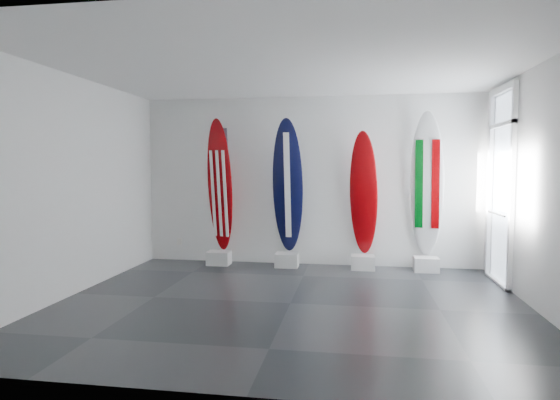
% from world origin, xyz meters
% --- Properties ---
extents(floor, '(6.00, 6.00, 0.00)m').
position_xyz_m(floor, '(0.00, 0.00, 0.00)').
color(floor, black).
rests_on(floor, ground).
extents(ceiling, '(6.00, 6.00, 0.00)m').
position_xyz_m(ceiling, '(0.00, 0.00, 3.00)').
color(ceiling, white).
rests_on(ceiling, wall_back).
extents(wall_back, '(6.00, 0.00, 6.00)m').
position_xyz_m(wall_back, '(0.00, 2.50, 1.50)').
color(wall_back, silver).
rests_on(wall_back, ground).
extents(wall_front, '(6.00, 0.00, 6.00)m').
position_xyz_m(wall_front, '(0.00, -2.50, 1.50)').
color(wall_front, silver).
rests_on(wall_front, ground).
extents(wall_left, '(0.00, 5.00, 5.00)m').
position_xyz_m(wall_left, '(-3.00, 0.00, 1.50)').
color(wall_left, silver).
rests_on(wall_left, ground).
extents(wall_right, '(0.00, 5.00, 5.00)m').
position_xyz_m(wall_right, '(3.00, 0.00, 1.50)').
color(wall_right, silver).
rests_on(wall_right, ground).
extents(display_block_usa, '(0.40, 0.30, 0.24)m').
position_xyz_m(display_block_usa, '(-1.59, 2.18, 0.12)').
color(display_block_usa, silver).
rests_on(display_block_usa, floor).
extents(surfboard_usa, '(0.60, 0.44, 2.38)m').
position_xyz_m(surfboard_usa, '(-1.59, 2.28, 1.43)').
color(surfboard_usa, '#880206').
rests_on(surfboard_usa, display_block_usa).
extents(display_block_navy, '(0.40, 0.30, 0.24)m').
position_xyz_m(display_block_navy, '(-0.36, 2.18, 0.12)').
color(display_block_navy, silver).
rests_on(display_block_navy, floor).
extents(surfboard_navy, '(0.56, 0.44, 2.36)m').
position_xyz_m(surfboard_navy, '(-0.36, 2.28, 1.42)').
color(surfboard_navy, black).
rests_on(surfboard_navy, display_block_navy).
extents(display_block_swiss, '(0.40, 0.30, 0.24)m').
position_xyz_m(display_block_swiss, '(0.96, 2.18, 0.12)').
color(display_block_swiss, silver).
rests_on(display_block_swiss, floor).
extents(surfboard_swiss, '(0.55, 0.45, 2.13)m').
position_xyz_m(surfboard_swiss, '(0.96, 2.28, 1.30)').
color(surfboard_swiss, '#880206').
rests_on(surfboard_swiss, display_block_swiss).
extents(display_block_italy, '(0.40, 0.30, 0.24)m').
position_xyz_m(display_block_italy, '(2.00, 2.18, 0.12)').
color(display_block_italy, silver).
rests_on(display_block_italy, floor).
extents(surfboard_italy, '(0.61, 0.43, 2.44)m').
position_xyz_m(surfboard_italy, '(2.00, 2.28, 1.46)').
color(surfboard_italy, white).
rests_on(surfboard_italy, display_block_italy).
extents(wall_outlet, '(0.09, 0.02, 0.13)m').
position_xyz_m(wall_outlet, '(-2.45, 2.48, 0.35)').
color(wall_outlet, silver).
rests_on(wall_outlet, wall_back).
extents(glass_door, '(0.12, 1.16, 2.85)m').
position_xyz_m(glass_door, '(2.97, 1.55, 1.43)').
color(glass_door, white).
rests_on(glass_door, floor).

